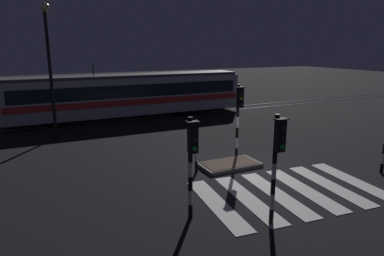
{
  "coord_description": "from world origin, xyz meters",
  "views": [
    {
      "loc": [
        -8.31,
        -11.56,
        5.25
      ],
      "look_at": [
        -1.44,
        2.88,
        1.4
      ],
      "focal_mm": 31.8,
      "sensor_mm": 36.0,
      "label": 1
    }
  ],
  "objects_px": {
    "traffic_light_median_centre": "(239,111)",
    "bollard_island_edge": "(196,160)",
    "traffic_light_corner_near_left": "(192,154)",
    "street_lamp_trackside_left": "(49,57)",
    "tram": "(130,94)",
    "traffic_light_kerb_mid_left": "(277,154)"
  },
  "relations": [
    {
      "from": "street_lamp_trackside_left",
      "to": "traffic_light_median_centre",
      "type": "bearing_deg",
      "value": -44.87
    },
    {
      "from": "traffic_light_corner_near_left",
      "to": "traffic_light_kerb_mid_left",
      "type": "relative_size",
      "value": 0.95
    },
    {
      "from": "traffic_light_median_centre",
      "to": "traffic_light_corner_near_left",
      "type": "bearing_deg",
      "value": -135.87
    },
    {
      "from": "traffic_light_corner_near_left",
      "to": "street_lamp_trackside_left",
      "type": "height_order",
      "value": "street_lamp_trackside_left"
    },
    {
      "from": "traffic_light_corner_near_left",
      "to": "traffic_light_kerb_mid_left",
      "type": "xyz_separation_m",
      "value": [
        2.06,
        -1.38,
        0.1
      ]
    },
    {
      "from": "traffic_light_kerb_mid_left",
      "to": "bollard_island_edge",
      "type": "height_order",
      "value": "traffic_light_kerb_mid_left"
    },
    {
      "from": "traffic_light_corner_near_left",
      "to": "tram",
      "type": "xyz_separation_m",
      "value": [
        2.56,
        16.05,
        -0.38
      ]
    },
    {
      "from": "traffic_light_kerb_mid_left",
      "to": "tram",
      "type": "height_order",
      "value": "tram"
    },
    {
      "from": "traffic_light_corner_near_left",
      "to": "bollard_island_edge",
      "type": "bearing_deg",
      "value": 61.75
    },
    {
      "from": "traffic_light_median_centre",
      "to": "traffic_light_corner_near_left",
      "type": "relative_size",
      "value": 1.1
    },
    {
      "from": "traffic_light_kerb_mid_left",
      "to": "street_lamp_trackside_left",
      "type": "distance_m",
      "value": 14.42
    },
    {
      "from": "traffic_light_median_centre",
      "to": "traffic_light_kerb_mid_left",
      "type": "relative_size",
      "value": 1.05
    },
    {
      "from": "traffic_light_median_centre",
      "to": "tram",
      "type": "relative_size",
      "value": 0.2
    },
    {
      "from": "traffic_light_kerb_mid_left",
      "to": "tram",
      "type": "bearing_deg",
      "value": 88.35
    },
    {
      "from": "traffic_light_median_centre",
      "to": "traffic_light_corner_near_left",
      "type": "height_order",
      "value": "traffic_light_median_centre"
    },
    {
      "from": "bollard_island_edge",
      "to": "traffic_light_corner_near_left",
      "type": "bearing_deg",
      "value": -118.25
    },
    {
      "from": "traffic_light_median_centre",
      "to": "bollard_island_edge",
      "type": "xyz_separation_m",
      "value": [
        -2.6,
        -0.82,
        -1.78
      ]
    },
    {
      "from": "traffic_light_median_centre",
      "to": "traffic_light_kerb_mid_left",
      "type": "height_order",
      "value": "traffic_light_median_centre"
    },
    {
      "from": "street_lamp_trackside_left",
      "to": "traffic_light_kerb_mid_left",
      "type": "bearing_deg",
      "value": -68.96
    },
    {
      "from": "bollard_island_edge",
      "to": "street_lamp_trackside_left",
      "type": "bearing_deg",
      "value": 120.71
    },
    {
      "from": "traffic_light_median_centre",
      "to": "street_lamp_trackside_left",
      "type": "height_order",
      "value": "street_lamp_trackside_left"
    },
    {
      "from": "traffic_light_corner_near_left",
      "to": "traffic_light_median_centre",
      "type": "bearing_deg",
      "value": 44.13
    }
  ]
}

